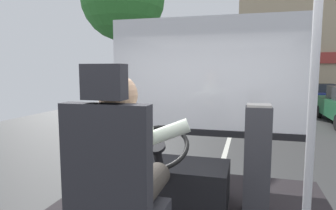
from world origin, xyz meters
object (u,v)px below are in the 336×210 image
at_px(driver_seat, 116,200).
at_px(fare_box, 257,160).
at_px(bus_driver, 124,162).
at_px(parked_car_blue, 315,94).
at_px(handrail_pole, 311,136).
at_px(steering_console, 170,181).

distance_m(driver_seat, fare_box, 1.46).
relative_size(driver_seat, bus_driver, 1.65).
relative_size(fare_box, parked_car_blue, 0.24).
bearing_deg(bus_driver, driver_seat, -90.00).
height_order(bus_driver, parked_car_blue, bus_driver).
relative_size(bus_driver, handrail_pole, 0.42).
distance_m(handrail_pole, fare_box, 1.14).
height_order(steering_console, handrail_pole, handrail_pole).
distance_m(steering_console, parked_car_blue, 16.39).
bearing_deg(driver_seat, bus_driver, 90.00).
bearing_deg(fare_box, bus_driver, -125.99).
bearing_deg(handrail_pole, driver_seat, -168.93).
height_order(steering_console, parked_car_blue, steering_console).
distance_m(driver_seat, parked_car_blue, 17.56).
height_order(steering_console, fare_box, fare_box).
relative_size(steering_console, fare_box, 1.10).
xyz_separation_m(bus_driver, steering_console, (0.00, 1.09, -0.53)).
height_order(bus_driver, steering_console, bus_driver).
bearing_deg(handrail_pole, parked_car_blue, 78.67).
xyz_separation_m(driver_seat, bus_driver, (-0.00, 0.12, 0.18)).
bearing_deg(driver_seat, fare_box, 56.83).
xyz_separation_m(steering_console, parked_car_blue, (4.39, 15.79, -0.29)).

